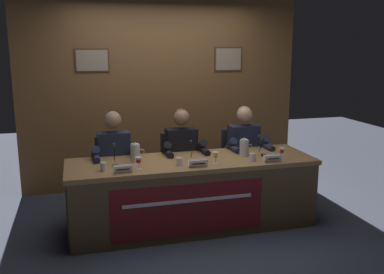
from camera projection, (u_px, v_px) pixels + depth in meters
name	position (u px, v px, depth m)	size (l,w,h in m)	color
ground_plane	(192.00, 225.00, 4.77)	(12.00, 12.00, 0.00)	#383D4C
wall_back_panelled	(163.00, 93.00, 5.96)	(3.86, 0.14, 2.60)	brown
conference_table	(194.00, 184.00, 4.57)	(2.66, 0.83, 0.75)	olive
chair_left	(114.00, 177.00, 5.04)	(0.44, 0.45, 0.91)	black
panelist_left	(115.00, 158.00, 4.79)	(0.51, 0.48, 1.24)	black
nameplate_left	(123.00, 169.00, 4.13)	(0.18, 0.06, 0.08)	white
juice_glass_left	(139.00, 161.00, 4.25)	(0.06, 0.06, 0.12)	white
water_cup_left	(103.00, 167.00, 4.19)	(0.06, 0.06, 0.08)	silver
microphone_left	(115.00, 158.00, 4.38)	(0.06, 0.17, 0.22)	black
chair_center	(179.00, 171.00, 5.24)	(0.44, 0.45, 0.91)	black
panelist_center	(183.00, 153.00, 4.99)	(0.51, 0.48, 1.24)	black
nameplate_center	(198.00, 163.00, 4.33)	(0.20, 0.06, 0.08)	white
juice_glass_center	(216.00, 156.00, 4.45)	(0.06, 0.06, 0.12)	white
water_cup_center	(179.00, 162.00, 4.38)	(0.06, 0.06, 0.08)	silver
microphone_center	(193.00, 155.00, 4.53)	(0.06, 0.17, 0.22)	black
chair_right	(239.00, 167.00, 5.44)	(0.44, 0.45, 0.91)	black
panelist_right	(246.00, 149.00, 5.20)	(0.51, 0.48, 1.24)	black
nameplate_right	(273.00, 158.00, 4.52)	(0.19, 0.06, 0.08)	white
juice_glass_right	(282.00, 151.00, 4.63)	(0.06, 0.06, 0.12)	white
water_cup_right	(252.00, 158.00, 4.55)	(0.06, 0.06, 0.08)	silver
microphone_right	(262.00, 149.00, 4.79)	(0.06, 0.17, 0.22)	black
water_pitcher_left_side	(135.00, 153.00, 4.53)	(0.15, 0.10, 0.21)	silver
water_pitcher_right_side	(244.00, 148.00, 4.75)	(0.15, 0.10, 0.21)	silver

